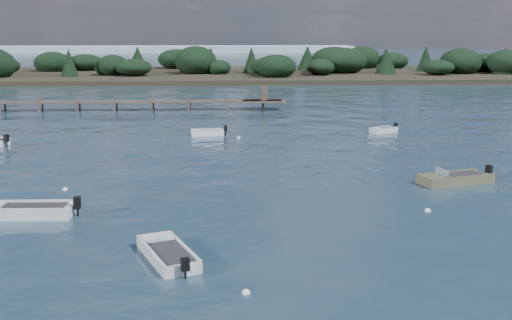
{
  "coord_description": "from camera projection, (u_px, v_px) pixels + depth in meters",
  "views": [
    {
      "loc": [
        -0.83,
        -26.37,
        9.34
      ],
      "look_at": [
        1.27,
        14.0,
        1.0
      ],
      "focal_mm": 45.0,
      "sensor_mm": 36.0,
      "label": 1
    }
  ],
  "objects": [
    {
      "name": "dinghy_near_olive",
      "position": [
        168.0,
        256.0,
        26.36
      ],
      "size": [
        2.96,
        4.51,
        1.09
      ],
      "color": "silver",
      "rests_on": "ground"
    },
    {
      "name": "dinghy_mid_white_b",
      "position": [
        455.0,
        180.0,
        39.34
      ],
      "size": [
        5.04,
        3.09,
        1.24
      ],
      "color": "#656343",
      "rests_on": "ground"
    },
    {
      "name": "dinghy_mid_grey",
      "position": [
        27.0,
        213.0,
        32.36
      ],
      "size": [
        5.06,
        1.9,
        1.27
      ],
      "color": "silver",
      "rests_on": "ground"
    },
    {
      "name": "far_headland",
      "position": [
        353.0,
        66.0,
        126.4
      ],
      "size": [
        190.0,
        40.0,
        5.8
      ],
      "color": "black",
      "rests_on": "ground"
    },
    {
      "name": "ground",
      "position": [
        229.0,
        99.0,
        86.41
      ],
      "size": [
        400.0,
        400.0,
        0.0
      ],
      "primitive_type": "plane",
      "color": "#162735",
      "rests_on": "ground"
    },
    {
      "name": "buoy_b",
      "position": [
        428.0,
        211.0,
        33.3
      ],
      "size": [
        0.32,
        0.32,
        0.32
      ],
      "primitive_type": "sphere",
      "color": "silver",
      "rests_on": "ground"
    },
    {
      "name": "tender_far_grey_b",
      "position": [
        384.0,
        131.0,
        58.31
      ],
      "size": [
        2.88,
        2.19,
        1.01
      ],
      "color": "silver",
      "rests_on": "ground"
    },
    {
      "name": "buoy_e",
      "position": [
        239.0,
        138.0,
        55.56
      ],
      "size": [
        0.32,
        0.32,
        0.32
      ],
      "primitive_type": "sphere",
      "color": "silver",
      "rests_on": "ground"
    },
    {
      "name": "tender_far_white",
      "position": [
        207.0,
        134.0,
        56.85
      ],
      "size": [
        3.22,
        1.34,
        1.09
      ],
      "color": "silver",
      "rests_on": "ground"
    },
    {
      "name": "jetty",
      "position": [
        40.0,
        102.0,
        73.36
      ],
      "size": [
        64.5,
        3.2,
        3.4
      ],
      "color": "#4C4038",
      "rests_on": "ground"
    },
    {
      "name": "buoy_c",
      "position": [
        65.0,
        190.0,
        37.68
      ],
      "size": [
        0.32,
        0.32,
        0.32
      ],
      "primitive_type": "sphere",
      "color": "silver",
      "rests_on": "ground"
    },
    {
      "name": "buoy_a",
      "position": [
        246.0,
        293.0,
        22.99
      ],
      "size": [
        0.32,
        0.32,
        0.32
      ],
      "primitive_type": "sphere",
      "color": "silver",
      "rests_on": "ground"
    }
  ]
}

